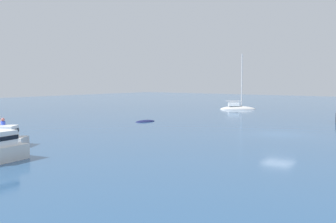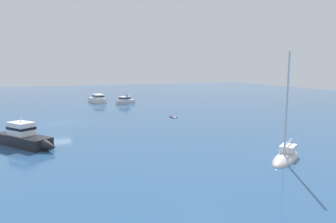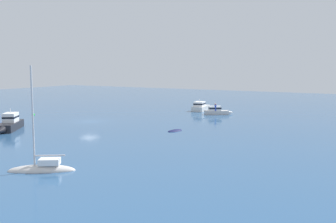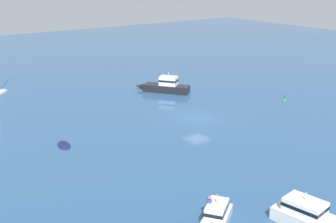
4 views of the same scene
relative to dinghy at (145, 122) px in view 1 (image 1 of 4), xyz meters
The scene contains 3 objects.
ground_plane 15.50m from the dinghy, 94.10° to the right, with size 160.00×160.00×0.00m, color #2D5684.
dinghy is the anchor object (origin of this frame).
ketch 22.32m from the dinghy, ahead, with size 4.29×5.29×8.94m.
Camera 1 is at (-32.99, -13.02, 4.61)m, focal length 43.99 mm.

